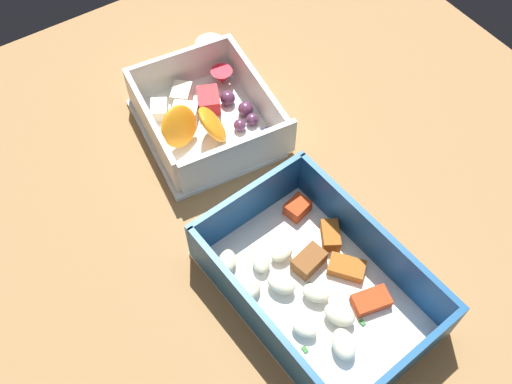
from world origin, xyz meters
The scene contains 4 objects.
table_surface centered at (0.00, 0.00, 1.00)cm, with size 80.00×80.00×2.00cm, color #9E7547.
pasta_container centered at (10.06, -1.64, 3.83)cm, with size 22.68×15.94×5.96cm.
fruit_bowl centered at (-13.40, 0.46, 3.94)cm, with size 17.27×15.27×5.60cm.
paper_cup_liner centered at (-24.08, 7.38, 2.74)cm, with size 3.72×3.72×1.48cm, color white.
Camera 1 is at (25.99, -18.83, 52.70)cm, focal length 40.02 mm.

